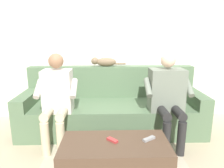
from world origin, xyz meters
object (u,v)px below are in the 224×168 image
object	(u,v)px
coffee_table	(115,159)
remote_red	(112,140)
couch	(112,108)
remote_gray	(149,139)
person_right_seated	(57,95)
cat_on_backrest	(104,62)
person_left_seated	(167,93)

from	to	relation	value
coffee_table	remote_red	xyz separation A→B (m)	(0.02, -0.03, 0.20)
couch	remote_gray	distance (m)	1.13
person_right_seated	cat_on_backrest	bearing A→B (deg)	-129.88
couch	coffee_table	bearing A→B (deg)	90.00
remote_red	coffee_table	bearing A→B (deg)	-3.00
coffee_table	couch	bearing A→B (deg)	-90.00
coffee_table	cat_on_backrest	bearing A→B (deg)	-85.34
couch	cat_on_backrest	world-z (taller)	cat_on_backrest
couch	remote_gray	bearing A→B (deg)	107.68
coffee_table	cat_on_backrest	size ratio (longest dim) A/B	1.95
remote_gray	couch	bearing A→B (deg)	73.89
person_left_seated	person_right_seated	size ratio (longest dim) A/B	1.01
remote_gray	person_right_seated	bearing A→B (deg)	114.56
coffee_table	remote_gray	bearing A→B (deg)	-173.43
coffee_table	person_left_seated	distance (m)	1.10
coffee_table	person_right_seated	distance (m)	1.09
person_left_seated	remote_gray	world-z (taller)	person_left_seated
couch	remote_gray	size ratio (longest dim) A/B	18.35
couch	coffee_table	size ratio (longest dim) A/B	2.45
remote_gray	coffee_table	bearing A→B (deg)	152.78
coffee_table	cat_on_backrest	xyz separation A→B (m)	(0.11, -1.40, 0.80)
person_right_seated	remote_gray	distance (m)	1.26
couch	coffee_table	distance (m)	1.12
couch	remote_red	world-z (taller)	couch
person_right_seated	person_left_seated	bearing A→B (deg)	-179.64
coffee_table	remote_gray	xyz separation A→B (m)	(-0.34, -0.04, 0.20)
person_right_seated	cat_on_backrest	world-z (taller)	person_right_seated
cat_on_backrest	remote_gray	world-z (taller)	cat_on_backrest
remote_red	remote_gray	bearing A→B (deg)	46.32
remote_gray	person_left_seated	bearing A→B (deg)	27.19
person_left_seated	cat_on_backrest	distance (m)	1.13
remote_red	person_right_seated	bearing A→B (deg)	-179.85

